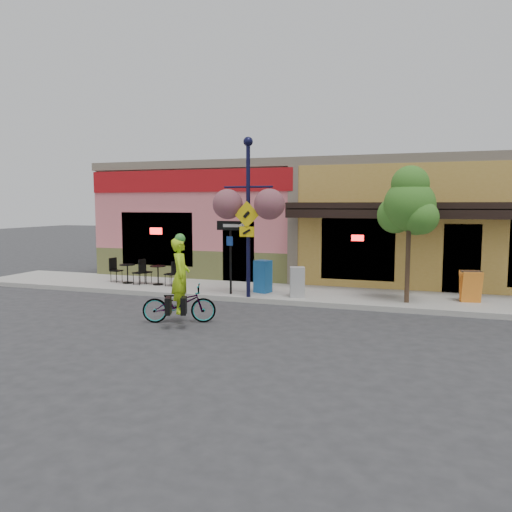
{
  "coord_description": "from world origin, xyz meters",
  "views": [
    {
      "loc": [
        3.27,
        -13.17,
        2.89
      ],
      "look_at": [
        -1.35,
        0.5,
        1.4
      ],
      "focal_mm": 35.0,
      "sensor_mm": 36.0,
      "label": 1
    }
  ],
  "objects_px": {
    "lamp_post": "(248,218)",
    "newspaper_box_grey": "(297,282)",
    "building": "(341,220)",
    "one_way_sign": "(231,258)",
    "street_tree": "(409,234)",
    "newspaper_box_blue": "(263,276)",
    "cyclist_rider": "(181,286)",
    "bicycle": "(179,304)"
  },
  "relations": [
    {
      "from": "bicycle",
      "to": "cyclist_rider",
      "type": "distance_m",
      "value": 0.45
    },
    {
      "from": "bicycle",
      "to": "newspaper_box_grey",
      "type": "xyz_separation_m",
      "value": [
        2.11,
        3.46,
        0.13
      ]
    },
    {
      "from": "newspaper_box_grey",
      "to": "one_way_sign",
      "type": "bearing_deg",
      "value": 166.28
    },
    {
      "from": "cyclist_rider",
      "to": "newspaper_box_grey",
      "type": "xyz_separation_m",
      "value": [
        2.06,
        3.46,
        -0.32
      ]
    },
    {
      "from": "lamp_post",
      "to": "newspaper_box_grey",
      "type": "height_order",
      "value": "lamp_post"
    },
    {
      "from": "bicycle",
      "to": "newspaper_box_grey",
      "type": "distance_m",
      "value": 4.06
    },
    {
      "from": "lamp_post",
      "to": "newspaper_box_grey",
      "type": "distance_m",
      "value": 2.39
    },
    {
      "from": "bicycle",
      "to": "cyclist_rider",
      "type": "height_order",
      "value": "cyclist_rider"
    },
    {
      "from": "lamp_post",
      "to": "newspaper_box_blue",
      "type": "xyz_separation_m",
      "value": [
        0.17,
        0.87,
        -1.85
      ]
    },
    {
      "from": "street_tree",
      "to": "one_way_sign",
      "type": "bearing_deg",
      "value": -176.13
    },
    {
      "from": "lamp_post",
      "to": "one_way_sign",
      "type": "relative_size",
      "value": 2.09
    },
    {
      "from": "bicycle",
      "to": "cyclist_rider",
      "type": "relative_size",
      "value": 0.97
    },
    {
      "from": "newspaper_box_blue",
      "to": "newspaper_box_grey",
      "type": "relative_size",
      "value": 1.12
    },
    {
      "from": "lamp_post",
      "to": "newspaper_box_grey",
      "type": "xyz_separation_m",
      "value": [
        1.38,
        0.44,
        -1.9
      ]
    },
    {
      "from": "one_way_sign",
      "to": "newspaper_box_blue",
      "type": "xyz_separation_m",
      "value": [
        0.84,
        0.59,
        -0.62
      ]
    },
    {
      "from": "bicycle",
      "to": "one_way_sign",
      "type": "height_order",
      "value": "one_way_sign"
    },
    {
      "from": "building",
      "to": "one_way_sign",
      "type": "relative_size",
      "value": 8.09
    },
    {
      "from": "cyclist_rider",
      "to": "one_way_sign",
      "type": "xyz_separation_m",
      "value": [
        0.01,
        3.29,
        0.36
      ]
    },
    {
      "from": "building",
      "to": "street_tree",
      "type": "xyz_separation_m",
      "value": [
        2.86,
        -6.22,
        -0.17
      ]
    },
    {
      "from": "bicycle",
      "to": "lamp_post",
      "type": "bearing_deg",
      "value": -34.72
    },
    {
      "from": "building",
      "to": "one_way_sign",
      "type": "distance_m",
      "value": 7.04
    },
    {
      "from": "building",
      "to": "one_way_sign",
      "type": "bearing_deg",
      "value": -109.41
    },
    {
      "from": "building",
      "to": "lamp_post",
      "type": "height_order",
      "value": "lamp_post"
    },
    {
      "from": "one_way_sign",
      "to": "building",
      "type": "bearing_deg",
      "value": 76.19
    },
    {
      "from": "bicycle",
      "to": "one_way_sign",
      "type": "distance_m",
      "value": 3.39
    },
    {
      "from": "cyclist_rider",
      "to": "newspaper_box_blue",
      "type": "bearing_deg",
      "value": -33.46
    },
    {
      "from": "building",
      "to": "newspaper_box_grey",
      "type": "distance_m",
      "value": 6.62
    },
    {
      "from": "street_tree",
      "to": "newspaper_box_blue",
      "type": "bearing_deg",
      "value": 176.79
    },
    {
      "from": "building",
      "to": "cyclist_rider",
      "type": "xyz_separation_m",
      "value": [
        -2.33,
        -9.87,
        -1.33
      ]
    },
    {
      "from": "newspaper_box_blue",
      "to": "cyclist_rider",
      "type": "bearing_deg",
      "value": -84.65
    },
    {
      "from": "building",
      "to": "street_tree",
      "type": "height_order",
      "value": "building"
    },
    {
      "from": "newspaper_box_grey",
      "to": "street_tree",
      "type": "relative_size",
      "value": 0.23
    },
    {
      "from": "lamp_post",
      "to": "cyclist_rider",
      "type": "bearing_deg",
      "value": -102.38
    },
    {
      "from": "bicycle",
      "to": "newspaper_box_blue",
      "type": "relative_size",
      "value": 1.77
    },
    {
      "from": "cyclist_rider",
      "to": "newspaper_box_blue",
      "type": "height_order",
      "value": "cyclist_rider"
    },
    {
      "from": "bicycle",
      "to": "lamp_post",
      "type": "xyz_separation_m",
      "value": [
        0.73,
        3.02,
        2.03
      ]
    },
    {
      "from": "one_way_sign",
      "to": "newspaper_box_grey",
      "type": "xyz_separation_m",
      "value": [
        2.06,
        0.17,
        -0.68
      ]
    },
    {
      "from": "newspaper_box_grey",
      "to": "lamp_post",
      "type": "bearing_deg",
      "value": 179.39
    },
    {
      "from": "building",
      "to": "street_tree",
      "type": "relative_size",
      "value": 4.72
    },
    {
      "from": "newspaper_box_grey",
      "to": "cyclist_rider",
      "type": "bearing_deg",
      "value": -139.19
    },
    {
      "from": "street_tree",
      "to": "newspaper_box_grey",
      "type": "bearing_deg",
      "value": -176.64
    },
    {
      "from": "bicycle",
      "to": "newspaper_box_grey",
      "type": "relative_size",
      "value": 1.99
    }
  ]
}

